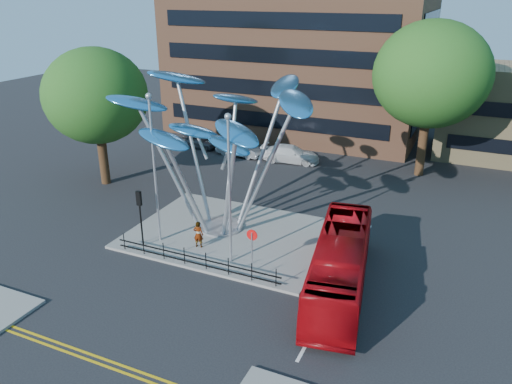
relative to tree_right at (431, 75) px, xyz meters
The scene contains 17 objects.
ground 24.75m from the tree_right, 109.98° to the right, with size 120.00×120.00×0.00m, color black.
traffic_island 20.01m from the tree_right, 119.36° to the right, with size 12.00×9.00×0.15m, color slate.
double_yellow_near 30.21m from the tree_right, 105.95° to the right, with size 40.00×0.12×0.01m, color gold.
double_yellow_far 30.49m from the tree_right, 105.78° to the right, with size 40.00×0.12×0.01m, color gold.
tree_right is the anchor object (origin of this frame).
tree_left 25.09m from the tree_right, 151.39° to the right, with size 7.60×7.60×10.32m.
leaf_sculpture 18.37m from the tree_right, 123.31° to the right, with size 12.72×9.54×9.51m.
street_lamp_left 22.49m from the tree_right, 124.05° to the right, with size 0.36×0.36×8.80m.
street_lamp_right 20.64m from the tree_right, 111.54° to the right, with size 0.36×0.36×8.30m.
traffic_light_island 24.06m from the tree_right, 123.69° to the right, with size 0.28×0.18×3.42m.
no_entry_sign_island 21.31m from the tree_right, 107.12° to the right, with size 0.60×0.10×2.45m.
pedestrian_railing_front 23.43m from the tree_right, 113.91° to the right, with size 10.00×0.06×1.00m.
red_bus 20.19m from the tree_right, 94.21° to the right, with size 2.43×10.38×2.89m, color #96060C.
pedestrian 21.99m from the tree_right, 118.57° to the right, with size 0.59×0.39×1.62m, color gray.
parked_car_left 21.44m from the tree_right, behind, with size 1.50×3.73×1.27m, color #3C3E44.
parked_car_mid 17.20m from the tree_right, behind, with size 1.49×4.28×1.41m, color #96989D.
parked_car_right 13.00m from the tree_right, behind, with size 2.04×5.03×1.46m, color silver.
Camera 1 is at (11.63, -18.30, 14.09)m, focal length 35.00 mm.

